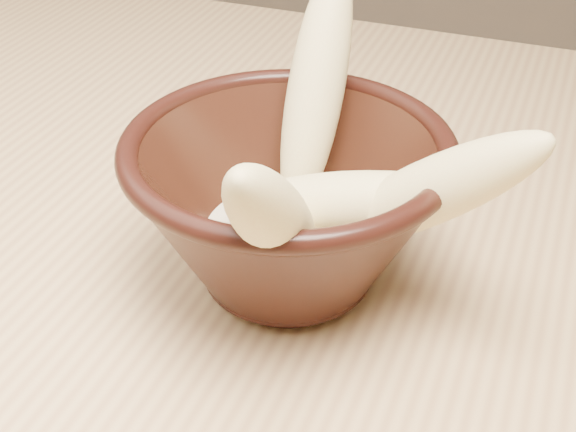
% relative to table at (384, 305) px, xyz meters
% --- Properties ---
extents(table, '(1.20, 0.80, 0.75)m').
position_rel_table_xyz_m(table, '(0.00, 0.00, 0.00)').
color(table, '#DDB579').
rests_on(table, ground).
extents(bowl, '(0.21, 0.21, 0.12)m').
position_rel_table_xyz_m(bowl, '(-0.05, -0.09, 0.14)').
color(bowl, black).
rests_on(bowl, table).
extents(milk_puddle, '(0.12, 0.12, 0.02)m').
position_rel_table_xyz_m(milk_puddle, '(-0.05, -0.09, 0.12)').
color(milk_puddle, beige).
rests_on(milk_puddle, bowl).
extents(banana_upright, '(0.04, 0.13, 0.17)m').
position_rel_table_xyz_m(banana_upright, '(-0.06, -0.02, 0.20)').
color(banana_upright, '#F7D892').
rests_on(banana_upright, bowl).
extents(banana_right, '(0.16, 0.06, 0.14)m').
position_rel_table_xyz_m(banana_right, '(0.04, -0.10, 0.18)').
color(banana_right, '#F7D892').
rests_on(banana_right, bowl).
extents(banana_across, '(0.17, 0.06, 0.07)m').
position_rel_table_xyz_m(banana_across, '(-0.01, -0.09, 0.16)').
color(banana_across, '#F7D892').
rests_on(banana_across, bowl).
extents(banana_front, '(0.06, 0.16, 0.16)m').
position_rel_table_xyz_m(banana_front, '(-0.03, -0.17, 0.19)').
color(banana_front, '#F7D892').
rests_on(banana_front, bowl).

